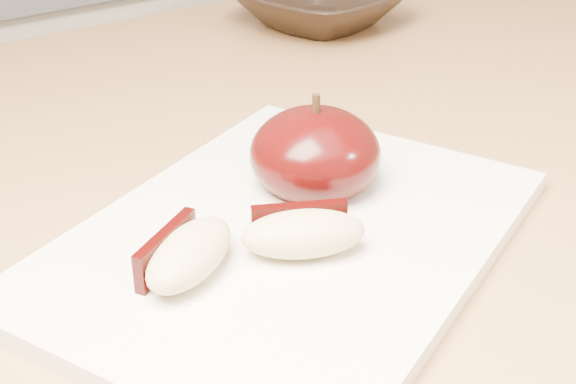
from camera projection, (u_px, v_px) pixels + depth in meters
cutting_board at (288, 239)px, 0.45m from camera, size 0.35×0.31×0.01m
apple_half at (315, 154)px, 0.49m from camera, size 0.10×0.10×0.07m
apple_wedge_a at (187, 254)px, 0.41m from camera, size 0.07×0.06×0.02m
apple_wedge_b at (303, 232)px, 0.43m from camera, size 0.07×0.06×0.02m
bowl at (319, 4)px, 0.81m from camera, size 0.20×0.20×0.04m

